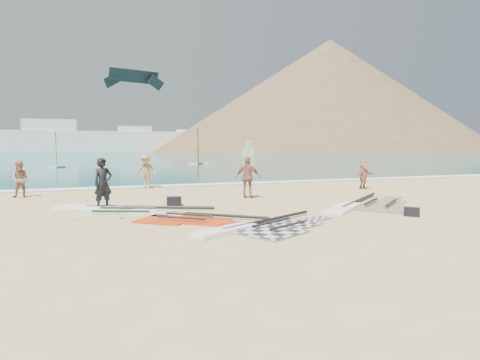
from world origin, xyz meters
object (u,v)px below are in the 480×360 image
object	(u,v)px
rig_green	(116,210)
gear_bag_far	(412,212)
rig_orange	(366,205)
beachgoer_mid	(146,171)
rig_red	(179,217)
rig_grey	(260,228)
gear_bag_near	(174,201)
beachgoer_left	(21,179)
beachgoer_back	(248,177)
beachgoer_right	(364,175)
person_wetsuit	(103,184)

from	to	relation	value
rig_green	gear_bag_far	xyz separation A→B (m)	(9.62, -4.56, 0.10)
rig_orange	beachgoer_mid	distance (m)	12.59
rig_green	rig_red	distance (m)	2.87
rig_grey	rig_green	size ratio (longest dim) A/B	0.89
gear_bag_far	rig_orange	bearing A→B (deg)	91.55
rig_orange	gear_bag_near	size ratio (longest dim) A/B	10.57
rig_grey	beachgoer_left	distance (m)	13.15
rig_orange	rig_red	distance (m)	7.62
rig_green	rig_orange	xyz separation A→B (m)	(9.56, -2.15, 0.00)
rig_grey	beachgoer_mid	bearing A→B (deg)	70.54
rig_red	beachgoer_left	distance (m)	9.90
gear_bag_near	beachgoer_mid	bearing A→B (deg)	91.95
rig_grey	beachgoer_mid	world-z (taller)	beachgoer_mid
beachgoer_mid	beachgoer_back	bearing A→B (deg)	-31.77
beachgoer_right	beachgoer_left	bearing A→B (deg)	150.93
beachgoer_left	beachgoer_right	world-z (taller)	beachgoer_left
rig_orange	beachgoer_right	world-z (taller)	beachgoer_right
rig_green	beachgoer_left	xyz separation A→B (m)	(-3.97, 5.79, 0.82)
rig_orange	beachgoer_mid	bearing A→B (deg)	87.46
person_wetsuit	beachgoer_mid	size ratio (longest dim) A/B	0.99
beachgoer_right	beachgoer_mid	bearing A→B (deg)	137.36
beachgoer_left	beachgoer_right	size ratio (longest dim) A/B	1.09
beachgoer_left	rig_grey	bearing A→B (deg)	-48.13
gear_bag_far	beachgoer_right	bearing A→B (deg)	63.09
gear_bag_near	beachgoer_back	bearing A→B (deg)	16.80
rig_grey	rig_red	size ratio (longest dim) A/B	1.21
rig_green	beachgoer_mid	world-z (taller)	beachgoer_mid
beachgoer_left	beachgoer_back	distance (m)	10.72
rig_grey	beachgoer_left	bearing A→B (deg)	99.19
person_wetsuit	beachgoer_mid	xyz separation A→B (m)	(2.49, 7.24, 0.01)
person_wetsuit	beachgoer_back	bearing A→B (deg)	-13.10
gear_bag_near	beachgoer_mid	size ratio (longest dim) A/B	0.28
beachgoer_right	rig_red	bearing A→B (deg)	-176.20
beachgoer_mid	gear_bag_near	bearing A→B (deg)	-63.05
rig_red	person_wetsuit	world-z (taller)	person_wetsuit
rig_green	beachgoer_back	size ratio (longest dim) A/B	2.99
beachgoer_left	beachgoer_mid	distance (m)	6.43
rig_green	rig_red	xyz separation A→B (m)	(1.93, -2.12, -0.00)
rig_grey	beachgoer_back	world-z (taller)	beachgoer_back
rig_green	rig_grey	bearing A→B (deg)	-28.03
gear_bag_far	rig_green	bearing A→B (deg)	154.62
gear_bag_near	gear_bag_far	xyz separation A→B (m)	(7.29, -5.37, -0.03)
beachgoer_back	beachgoer_right	distance (m)	7.82
person_wetsuit	beachgoer_left	distance (m)	6.22
rig_grey	beachgoer_right	xyz separation A→B (m)	(9.88, 8.24, 0.75)
rig_orange	gear_bag_near	bearing A→B (deg)	118.70
beachgoer_left	beachgoer_mid	world-z (taller)	beachgoer_mid
rig_green	gear_bag_far	distance (m)	10.65
rig_orange	beachgoer_back	bearing A→B (deg)	91.86
rig_red	gear_bag_far	distance (m)	8.07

